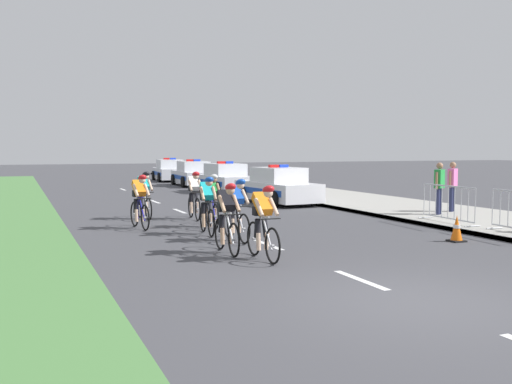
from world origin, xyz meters
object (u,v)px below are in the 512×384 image
cyclist_fourth (207,205)px  cyclist_second (227,217)px  cyclist_third (237,209)px  spectator_back (452,183)px  cyclist_sixth (140,201)px  crowd_barrier_middle (448,204)px  police_car_nearest (277,187)px  police_car_second (225,179)px  cyclist_seventh (144,195)px  cyclist_fifth (212,200)px  cyclist_eighth (194,195)px  police_car_furthest (170,171)px  police_car_third (193,175)px  spectator_closest (439,185)px  cyclist_lead (263,221)px  traffic_cone_near (457,229)px

cyclist_fourth → cyclist_second: bearing=-99.0°
cyclist_third → spectator_back: size_ratio=1.03×
cyclist_sixth → crowd_barrier_middle: cyclist_sixth is taller
cyclist_third → cyclist_fourth: size_ratio=1.00×
cyclist_third → police_car_nearest: 9.83m
cyclist_third → police_car_second: size_ratio=0.38×
cyclist_second → cyclist_seventh: (-0.39, 6.79, 0.00)m
cyclist_fifth → cyclist_eighth: 2.03m
cyclist_sixth → cyclist_third: bearing=-60.8°
cyclist_fifth → police_car_furthest: size_ratio=0.38×
cyclist_third → police_car_second: 15.83m
police_car_third → police_car_furthest: same height
police_car_furthest → spectator_closest: spectator_closest is taller
cyclist_seventh → police_car_second: 11.51m
police_car_nearest → spectator_closest: (2.77, -6.53, 0.40)m
police_car_second → cyclist_eighth: bearing=-114.0°
cyclist_sixth → spectator_back: 10.46m
cyclist_lead → cyclist_sixth: same height
police_car_nearest → police_car_second: same height
police_car_third → police_car_furthest: 5.81m
cyclist_fifth → traffic_cone_near: bearing=-45.3°
cyclist_lead → cyclist_seventh: size_ratio=1.00×
cyclist_fifth → police_car_third: 18.76m
cyclist_third → police_car_third: police_car_third is taller
police_car_nearest → spectator_closest: size_ratio=2.71×
cyclist_fourth → cyclist_sixth: same height
police_car_second → crowd_barrier_middle: (1.65, -14.82, -0.03)m
cyclist_sixth → spectator_closest: (9.44, -1.13, 0.30)m
police_car_second → police_car_third: bearing=90.0°
cyclist_sixth → crowd_barrier_middle: size_ratio=0.74×
cyclist_third → cyclist_fifth: size_ratio=1.00×
cyclist_lead → traffic_cone_near: 5.27m
crowd_barrier_middle → police_car_nearest: bearing=101.3°
police_car_second → crowd_barrier_middle: 14.91m
cyclist_sixth → cyclist_eighth: 2.55m
cyclist_fifth → crowd_barrier_middle: 6.80m
cyclist_seventh → police_car_furthest: bearing=74.0°
cyclist_lead → cyclist_second: bearing=113.9°
crowd_barrier_middle → cyclist_second: bearing=-166.8°
cyclist_sixth → crowd_barrier_middle: (8.32, -2.88, -0.14)m
cyclist_third → police_car_furthest: (4.92, 26.59, -0.11)m
traffic_cone_near → cyclist_sixth: bearing=141.9°
cyclist_sixth → police_car_third: size_ratio=0.39×
cyclist_fourth → police_car_furthest: police_car_furthest is taller
cyclist_seventh → spectator_back: size_ratio=1.03×
cyclist_third → police_car_third: bearing=76.7°
cyclist_fifth → cyclist_eighth: size_ratio=1.00×
cyclist_fourth → traffic_cone_near: (5.22, -3.40, -0.48)m
police_car_second → crowd_barrier_middle: bearing=-83.6°
cyclist_lead → cyclist_sixth: bearing=104.0°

